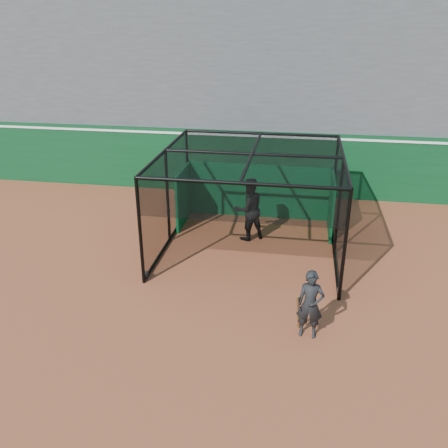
# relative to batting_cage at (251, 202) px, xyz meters

# --- Properties ---
(ground) EXTENTS (120.00, 120.00, 0.00)m
(ground) POSITION_rel_batting_cage_xyz_m (-0.97, -3.55, -1.47)
(ground) COLOR brown
(ground) RESTS_ON ground
(outfield_wall) EXTENTS (50.00, 0.50, 2.50)m
(outfield_wall) POSITION_rel_batting_cage_xyz_m (-0.97, 4.95, -0.18)
(outfield_wall) COLOR #0A3B1B
(outfield_wall) RESTS_ON ground
(grandstand) EXTENTS (50.00, 7.85, 8.95)m
(grandstand) POSITION_rel_batting_cage_xyz_m (-0.97, 8.72, 3.01)
(grandstand) COLOR #4C4C4F
(grandstand) RESTS_ON ground
(batting_cage) EXTENTS (5.20, 5.28, 2.95)m
(batting_cage) POSITION_rel_batting_cage_xyz_m (0.00, 0.00, 0.00)
(batting_cage) COLOR black
(batting_cage) RESTS_ON ground
(batter) EXTENTS (1.24, 1.18, 2.01)m
(batter) POSITION_rel_batting_cage_xyz_m (-0.13, 0.60, -0.46)
(batter) COLOR black
(batter) RESTS_ON ground
(on_deck_player) EXTENTS (0.63, 0.45, 1.60)m
(on_deck_player) POSITION_rel_batting_cage_xyz_m (1.78, -4.19, -0.67)
(on_deck_player) COLOR black
(on_deck_player) RESTS_ON ground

